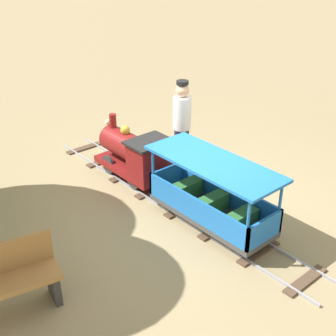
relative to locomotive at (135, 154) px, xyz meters
name	(u,v)px	position (x,y,z in m)	size (l,w,h in m)	color
ground_plane	(188,211)	(0.00, -1.28, -0.48)	(60.00, 60.00, 0.00)	#8C7A56
track	(169,199)	(0.00, -0.86, -0.47)	(0.72, 5.70, 0.04)	gray
locomotive	(135,154)	(0.00, 0.00, 0.00)	(0.68, 1.44, 0.97)	maroon
passenger_car	(211,199)	(0.00, -1.76, -0.06)	(0.78, 2.00, 0.97)	#3F3F3F
conductor_person	(182,120)	(0.80, -0.26, 0.47)	(0.30, 0.30, 1.62)	#282D47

